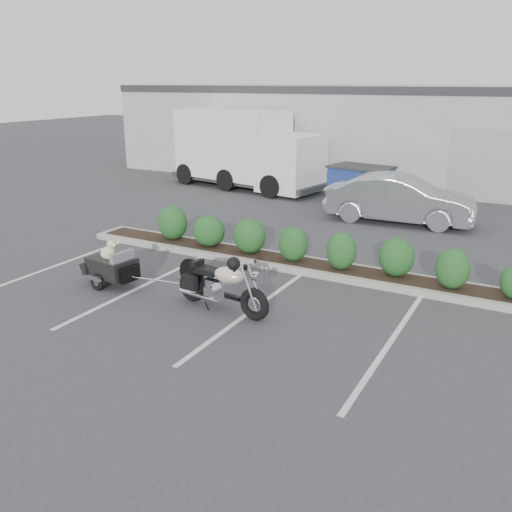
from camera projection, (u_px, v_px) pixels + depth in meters
The scene contains 8 objects.
ground at pixel (215, 291), 11.41m from camera, with size 90.00×90.00×0.00m, color #38383A.
planter_kerb at pixel (301, 265), 12.77m from camera, with size 12.00×1.00×0.15m, color #9E9E93.
building at pixel (414, 131), 24.98m from camera, with size 26.00×10.00×4.00m, color #9EA099.
motorcycle at pixel (221, 286), 10.29m from camera, with size 2.18×0.82×1.25m.
pet_trailer at pixel (112, 266), 11.60m from camera, with size 1.76×0.99×1.04m.
sedan at pixel (400, 199), 16.65m from camera, with size 1.56×4.46×1.47m, color #B2B1B9.
dumpster at pixel (360, 185), 19.08m from camera, with size 2.30×1.77×1.37m.
delivery_truck at pixel (246, 151), 21.94m from camera, with size 7.02×3.34×3.09m.
Camera 1 is at (5.86, -8.91, 4.22)m, focal length 38.00 mm.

